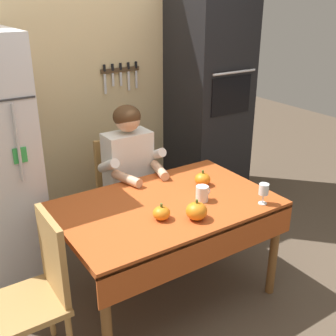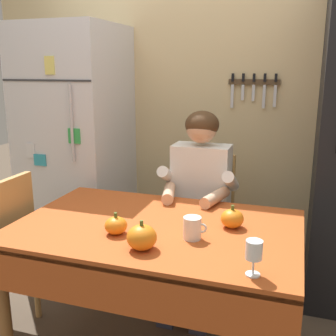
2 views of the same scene
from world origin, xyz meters
name	(u,v)px [view 2 (image 2 of 2)]	position (x,y,z in m)	size (l,w,h in m)	color
back_wall_assembly	(219,95)	(0.05, 1.35, 1.30)	(3.70, 0.13, 2.60)	#D1B784
refrigerator	(77,149)	(-0.95, 0.96, 0.90)	(0.68, 0.71, 1.80)	silver
dining_table	(155,242)	(0.00, 0.08, 0.66)	(1.40, 0.90, 0.74)	brown
chair_behind_person	(205,216)	(0.07, 0.87, 0.51)	(0.40, 0.40, 0.93)	tan
seated_person	(198,193)	(0.07, 0.68, 0.74)	(0.47, 0.55, 1.25)	#38384C
coffee_mug	(193,228)	(0.21, -0.01, 0.79)	(0.11, 0.08, 0.10)	white
wine_glass	(254,251)	(0.51, -0.26, 0.84)	(0.06, 0.06, 0.14)	white
pumpkin_large	(116,225)	(-0.14, -0.07, 0.78)	(0.11, 0.11, 0.11)	orange
pumpkin_medium	(142,237)	(0.03, -0.18, 0.79)	(0.13, 0.13, 0.13)	orange
pumpkin_small	(232,219)	(0.36, 0.18, 0.79)	(0.11, 0.11, 0.11)	orange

